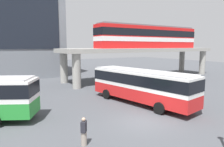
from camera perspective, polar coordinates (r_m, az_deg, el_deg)
ground_plane at (r=23.78m, az=-7.24°, el=-5.82°), size 120.00×120.00×0.00m
elevated_platform at (r=35.88m, az=8.39°, el=5.75°), size 28.48×6.53×5.11m
train at (r=36.84m, az=10.21°, el=9.93°), size 20.13×2.96×3.84m
bus_main at (r=19.83m, az=7.86°, el=-2.65°), size 4.39×11.31×3.22m
bicycle_green at (r=31.00m, az=11.92°, el=-2.11°), size 1.73×0.59×1.04m
bicycle_silver at (r=29.32m, az=12.64°, el=-2.68°), size 1.79×0.20×1.04m
bicycle_red at (r=35.41m, az=19.23°, el=-1.18°), size 1.79×0.18×1.04m
bicycle_brown at (r=29.73m, az=4.67°, el=-2.38°), size 1.79×0.09×1.04m
pedestrian_by_bike_rack at (r=11.98m, az=-7.74°, el=-15.75°), size 0.45×0.47×1.61m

